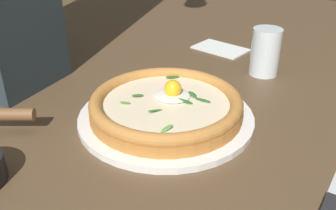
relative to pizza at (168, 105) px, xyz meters
The scene contains 6 objects.
ground_plane 0.06m from the pizza, 83.20° to the left, with size 2.40×2.40×0.03m, color brown.
pizza_plate 0.03m from the pizza, 91.89° to the left, with size 0.32×0.32×0.01m, color white.
pizza is the anchor object (origin of this frame).
table_knife 0.31m from the pizza, 163.55° to the left, with size 0.04×0.24×0.01m.
drinking_glass 0.31m from the pizza, 108.70° to the right, with size 0.07×0.07×0.11m.
folded_napkin 0.41m from the pizza, 83.35° to the right, with size 0.14×0.09×0.01m, color white.
Camera 1 is at (-0.28, 0.49, 0.35)m, focal length 39.97 mm.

